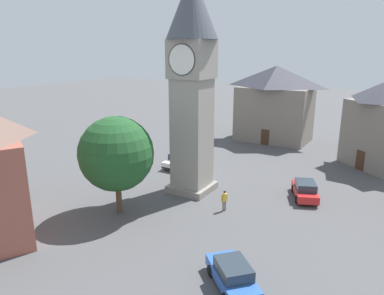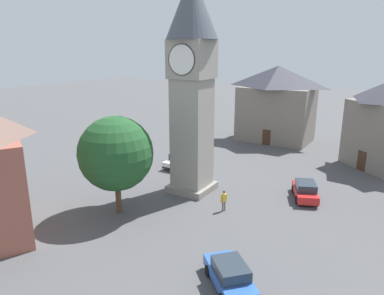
{
  "view_description": "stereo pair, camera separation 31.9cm",
  "coord_description": "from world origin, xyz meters",
  "px_view_note": "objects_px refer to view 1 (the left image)",
  "views": [
    {
      "loc": [
        15.24,
        -25.97,
        12.31
      ],
      "look_at": [
        0.0,
        0.0,
        4.02
      ],
      "focal_mm": 33.2,
      "sensor_mm": 36.0,
      "label": 1
    },
    {
      "loc": [
        15.52,
        -25.8,
        12.31
      ],
      "look_at": [
        0.0,
        0.0,
        4.02
      ],
      "focal_mm": 33.2,
      "sensor_mm": 36.0,
      "label": 2
    }
  ],
  "objects_px": {
    "car_blue_kerb": "(179,160)",
    "car_silver_kerb": "(232,275)",
    "building_hall_far": "(275,103)",
    "tree": "(116,154)",
    "clock_tower": "(192,69)",
    "pedestrian": "(224,199)",
    "car_red_corner": "(305,190)",
    "building_corner_back": "(384,124)"
  },
  "relations": [
    {
      "from": "car_blue_kerb",
      "to": "car_silver_kerb",
      "type": "height_order",
      "value": "same"
    },
    {
      "from": "car_silver_kerb",
      "to": "building_hall_far",
      "type": "bearing_deg",
      "value": 104.44
    },
    {
      "from": "tree",
      "to": "building_hall_far",
      "type": "distance_m",
      "value": 28.9
    },
    {
      "from": "car_blue_kerb",
      "to": "car_silver_kerb",
      "type": "bearing_deg",
      "value": -49.62
    },
    {
      "from": "clock_tower",
      "to": "pedestrian",
      "type": "relative_size",
      "value": 10.97
    },
    {
      "from": "clock_tower",
      "to": "car_silver_kerb",
      "type": "distance_m",
      "value": 17.13
    },
    {
      "from": "car_red_corner",
      "to": "pedestrian",
      "type": "distance_m",
      "value": 7.54
    },
    {
      "from": "car_blue_kerb",
      "to": "car_red_corner",
      "type": "xyz_separation_m",
      "value": [
        13.94,
        -1.77,
        0.0
      ]
    },
    {
      "from": "clock_tower",
      "to": "car_red_corner",
      "type": "relative_size",
      "value": 4.16
    },
    {
      "from": "pedestrian",
      "to": "building_corner_back",
      "type": "xyz_separation_m",
      "value": [
        9.78,
        18.21,
        3.78
      ]
    },
    {
      "from": "building_hall_far",
      "to": "clock_tower",
      "type": "bearing_deg",
      "value": -91.02
    },
    {
      "from": "car_red_corner",
      "to": "car_blue_kerb",
      "type": "bearing_deg",
      "value": 172.77
    },
    {
      "from": "car_silver_kerb",
      "to": "pedestrian",
      "type": "xyz_separation_m",
      "value": [
        -4.42,
        8.33,
        0.25
      ]
    },
    {
      "from": "building_corner_back",
      "to": "car_blue_kerb",
      "type": "bearing_deg",
      "value": -150.37
    },
    {
      "from": "clock_tower",
      "to": "building_corner_back",
      "type": "bearing_deg",
      "value": 48.15
    },
    {
      "from": "car_blue_kerb",
      "to": "pedestrian",
      "type": "height_order",
      "value": "pedestrian"
    },
    {
      "from": "car_silver_kerb",
      "to": "tree",
      "type": "distance_m",
      "value": 12.7
    },
    {
      "from": "car_blue_kerb",
      "to": "building_hall_far",
      "type": "relative_size",
      "value": 0.4
    },
    {
      "from": "tree",
      "to": "building_hall_far",
      "type": "relative_size",
      "value": 0.74
    },
    {
      "from": "clock_tower",
      "to": "tree",
      "type": "bearing_deg",
      "value": -110.84
    },
    {
      "from": "car_blue_kerb",
      "to": "tree",
      "type": "relative_size",
      "value": 0.54
    },
    {
      "from": "car_red_corner",
      "to": "building_hall_far",
      "type": "height_order",
      "value": "building_hall_far"
    },
    {
      "from": "tree",
      "to": "clock_tower",
      "type": "bearing_deg",
      "value": 69.16
    },
    {
      "from": "pedestrian",
      "to": "car_silver_kerb",
      "type": "bearing_deg",
      "value": -62.03
    },
    {
      "from": "car_red_corner",
      "to": "tree",
      "type": "relative_size",
      "value": 0.58
    },
    {
      "from": "clock_tower",
      "to": "car_blue_kerb",
      "type": "relative_size",
      "value": 4.48
    },
    {
      "from": "pedestrian",
      "to": "building_hall_far",
      "type": "bearing_deg",
      "value": 99.3
    },
    {
      "from": "car_blue_kerb",
      "to": "pedestrian",
      "type": "xyz_separation_m",
      "value": [
        9.04,
        -7.5,
        0.25
      ]
    },
    {
      "from": "tree",
      "to": "building_corner_back",
      "type": "height_order",
      "value": "building_corner_back"
    },
    {
      "from": "car_blue_kerb",
      "to": "building_corner_back",
      "type": "bearing_deg",
      "value": 29.63
    },
    {
      "from": "clock_tower",
      "to": "car_blue_kerb",
      "type": "bearing_deg",
      "value": 132.51
    },
    {
      "from": "building_hall_far",
      "to": "car_blue_kerb",
      "type": "bearing_deg",
      "value": -106.74
    },
    {
      "from": "car_red_corner",
      "to": "building_corner_back",
      "type": "distance_m",
      "value": 13.99
    },
    {
      "from": "car_blue_kerb",
      "to": "car_red_corner",
      "type": "height_order",
      "value": "same"
    },
    {
      "from": "clock_tower",
      "to": "car_silver_kerb",
      "type": "relative_size",
      "value": 4.49
    },
    {
      "from": "car_blue_kerb",
      "to": "tree",
      "type": "xyz_separation_m",
      "value": [
        2.08,
        -11.91,
        4.02
      ]
    },
    {
      "from": "pedestrian",
      "to": "building_hall_far",
      "type": "xyz_separation_m",
      "value": [
        -3.98,
        24.32,
        4.24
      ]
    },
    {
      "from": "car_silver_kerb",
      "to": "clock_tower",
      "type": "bearing_deg",
      "value": 129.32
    },
    {
      "from": "clock_tower",
      "to": "car_blue_kerb",
      "type": "distance_m",
      "value": 12.18
    },
    {
      "from": "building_corner_back",
      "to": "car_silver_kerb",
      "type": "bearing_deg",
      "value": -101.41
    },
    {
      "from": "clock_tower",
      "to": "tree",
      "type": "relative_size",
      "value": 2.43
    },
    {
      "from": "tree",
      "to": "building_hall_far",
      "type": "bearing_deg",
      "value": 84.07
    }
  ]
}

